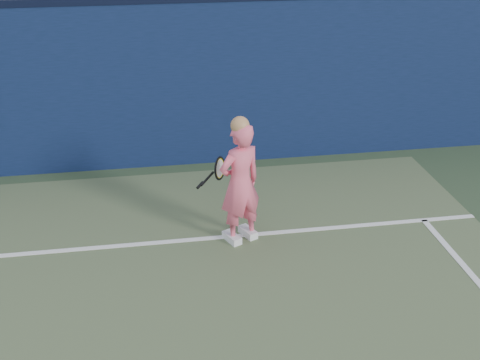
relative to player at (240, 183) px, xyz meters
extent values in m
cube|color=#0C1A37|center=(-2.33, 2.55, 0.47)|extent=(24.00, 0.40, 2.50)
cube|color=black|center=(-2.33, 2.55, 1.77)|extent=(24.00, 0.42, 0.10)
imported|color=#FF637E|center=(0.00, 0.00, -0.01)|extent=(0.67, 0.57, 1.54)
sphere|color=tan|center=(0.00, 0.00, 0.73)|extent=(0.22, 0.22, 0.22)
cube|color=white|center=(0.11, 0.05, -0.73)|extent=(0.23, 0.30, 0.10)
cube|color=white|center=(-0.11, -0.05, -0.73)|extent=(0.23, 0.30, 0.10)
torus|color=black|center=(-0.18, 0.46, -0.01)|extent=(0.20, 0.29, 0.31)
torus|color=yellow|center=(-0.18, 0.46, -0.01)|extent=(0.16, 0.24, 0.25)
cylinder|color=beige|center=(-0.18, 0.46, -0.01)|extent=(0.15, 0.23, 0.25)
cylinder|color=black|center=(-0.36, 0.32, -0.07)|extent=(0.20, 0.23, 0.10)
cylinder|color=black|center=(-0.46, 0.23, -0.11)|extent=(0.11, 0.12, 0.07)
cube|color=white|center=(-2.33, 0.05, -0.77)|extent=(11.00, 0.08, 0.01)
camera|label=1|loc=(-1.03, -6.37, 3.20)|focal=45.00mm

